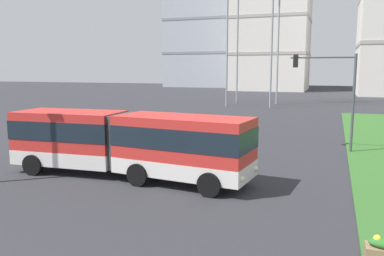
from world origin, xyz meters
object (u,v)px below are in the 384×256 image
at_px(car_grey_wagon, 165,123).
at_px(traffic_light_far_right, 332,85).
at_px(apartment_tower_west, 206,6).
at_px(apartment_tower_westcentre, 273,4).
at_px(articulated_bus, 128,143).

relative_size(car_grey_wagon, traffic_light_far_right, 0.76).
bearing_deg(apartment_tower_west, apartment_tower_westcentre, -31.45).
bearing_deg(apartment_tower_west, car_grey_wagon, -74.30).
bearing_deg(traffic_light_far_right, articulated_bus, -132.95).
distance_m(car_grey_wagon, apartment_tower_west, 91.50).
height_order(articulated_bus, car_grey_wagon, articulated_bus).
height_order(traffic_light_far_right, apartment_tower_westcentre, apartment_tower_westcentre).
xyz_separation_m(articulated_bus, apartment_tower_westcentre, (-6.39, 84.95, 19.50)).
bearing_deg(traffic_light_far_right, apartment_tower_west, 112.43).
height_order(car_grey_wagon, apartment_tower_westcentre, apartment_tower_westcentre).
height_order(apartment_tower_west, apartment_tower_westcentre, apartment_tower_west).
xyz_separation_m(car_grey_wagon, apartment_tower_westcentre, (-2.64, 72.23, 20.40)).
distance_m(apartment_tower_west, apartment_tower_westcentre, 25.12).
distance_m(car_grey_wagon, traffic_light_far_right, 13.41).
height_order(articulated_bus, traffic_light_far_right, traffic_light_far_right).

